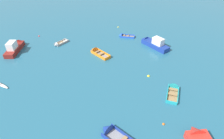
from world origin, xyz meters
TOP-DOWN VIEW (x-y plane):
  - motor_launch_deep_blue_outer_left at (5.82, 30.24)m, footprint 5.89×5.06m
  - kayak_white_far_right at (-14.42, 13.36)m, footprint 2.98×1.29m
  - rowboat_grey_foreground_center at (-12.08, 26.43)m, footprint 2.24×3.32m
  - rowboat_turquoise_near_left at (9.30, 18.15)m, footprint 1.77×4.11m
  - rowboat_orange_far_left at (-3.97, 25.27)m, footprint 4.39×3.45m
  - motor_launch_maroon_back_row_center at (-18.73, 22.68)m, footprint 2.93×6.29m
  - rowboat_blue_center at (-0.58, 32.95)m, footprint 3.39×1.40m
  - rowboat_deep_blue_distant_center at (2.78, 9.09)m, footprint 4.80×3.55m
  - mooring_buoy_trailing at (5.74, 20.52)m, footprint 0.42×0.42m
  - mooring_buoy_far_field at (-2.64, 37.51)m, footprint 0.35×0.35m
  - mooring_buoy_near_foreground at (8.18, 11.86)m, footprint 0.30×0.30m
  - mooring_buoy_central at (-17.78, 28.98)m, footprint 0.34×0.34m

SIDE VIEW (x-z plane):
  - mooring_buoy_trailing at x=5.74m, z-range -0.21..0.21m
  - mooring_buoy_far_field at x=-2.64m, z-range -0.18..0.18m
  - mooring_buoy_near_foreground at x=8.18m, z-range -0.15..0.15m
  - mooring_buoy_central at x=-17.78m, z-range -0.17..0.17m
  - kayak_white_far_right at x=-14.42m, z-range -0.01..0.28m
  - rowboat_grey_foreground_center at x=-12.08m, z-range -0.33..0.67m
  - rowboat_blue_center at x=-0.58m, z-range -0.38..0.71m
  - rowboat_turquoise_near_left at x=9.30m, z-range -0.47..0.85m
  - rowboat_deep_blue_distant_center at x=2.78m, z-range -0.55..0.99m
  - rowboat_orange_far_left at x=-3.97m, z-range -0.41..0.87m
  - motor_launch_deep_blue_outer_left at x=5.82m, z-range -0.50..1.83m
  - motor_launch_maroon_back_row_center at x=-18.73m, z-range -0.50..1.87m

